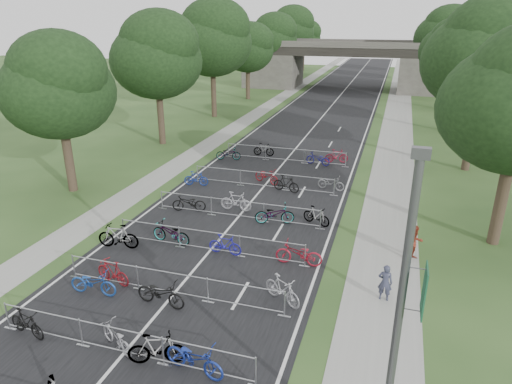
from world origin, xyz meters
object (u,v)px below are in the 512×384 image
at_px(overpass_bridge, 347,65).
at_px(pedestrian_b, 414,243).
at_px(lamppost, 399,325).
at_px(pedestrian_a, 385,283).

distance_m(overpass_bridge, pedestrian_b, 52.73).
xyz_separation_m(overpass_bridge, lamppost, (8.33, -63.00, 0.75)).
bearing_deg(overpass_bridge, lamppost, -82.47).
bearing_deg(lamppost, pedestrian_a, 91.98).
relative_size(overpass_bridge, pedestrian_a, 20.26).
bearing_deg(pedestrian_b, overpass_bridge, 70.51).
bearing_deg(pedestrian_a, overpass_bridge, -77.58).
xyz_separation_m(lamppost, pedestrian_b, (0.87, 11.15, -3.45)).
xyz_separation_m(overpass_bridge, pedestrian_a, (8.07, -55.57, -2.77)).
height_order(pedestrian_a, pedestrian_b, pedestrian_b).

